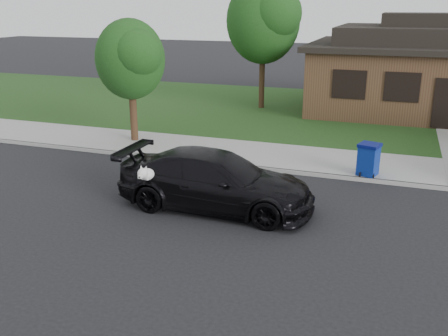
% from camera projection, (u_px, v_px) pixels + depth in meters
% --- Properties ---
extents(ground, '(120.00, 120.00, 0.00)m').
position_uv_depth(ground, '(298.00, 220.00, 12.58)').
color(ground, black).
rests_on(ground, ground).
extents(sidewalk, '(60.00, 3.00, 0.12)m').
position_uv_depth(sidewalk, '(327.00, 161.00, 17.05)').
color(sidewalk, gray).
rests_on(sidewalk, ground).
extents(curb, '(60.00, 0.12, 0.12)m').
position_uv_depth(curb, '(320.00, 175.00, 15.70)').
color(curb, gray).
rests_on(curb, ground).
extents(lawn, '(60.00, 13.00, 0.13)m').
position_uv_depth(lawn, '(351.00, 115.00, 24.22)').
color(lawn, '#193814').
rests_on(lawn, ground).
extents(sedan, '(5.24, 2.44, 1.52)m').
position_uv_depth(sedan, '(215.00, 181.00, 13.12)').
color(sedan, black).
rests_on(sedan, ground).
extents(recycling_bin, '(0.74, 0.74, 1.00)m').
position_uv_depth(recycling_bin, '(368.00, 159.00, 15.39)').
color(recycling_bin, navy).
rests_on(recycling_bin, sidewalk).
extents(house, '(12.60, 8.60, 4.65)m').
position_uv_depth(house, '(443.00, 70.00, 24.10)').
color(house, '#422B1C').
rests_on(house, ground).
extents(tree_0, '(3.78, 3.60, 6.34)m').
position_uv_depth(tree_0, '(266.00, 19.00, 24.09)').
color(tree_0, '#332114').
rests_on(tree_0, ground).
extents(tree_2, '(2.73, 2.60, 4.59)m').
position_uv_depth(tree_2, '(132.00, 58.00, 18.46)').
color(tree_2, '#332114').
rests_on(tree_2, ground).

